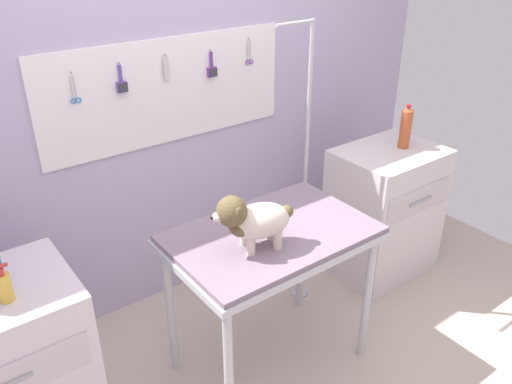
{
  "coord_description": "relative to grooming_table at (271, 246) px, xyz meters",
  "views": [
    {
      "loc": [
        -1.39,
        -1.38,
        2.22
      ],
      "look_at": [
        -0.07,
        0.39,
        1.07
      ],
      "focal_mm": 36.68,
      "sensor_mm": 36.0,
      "label": 1
    }
  ],
  "objects": [
    {
      "name": "grooming_arm",
      "position": [
        0.52,
        0.35,
        0.06
      ],
      "size": [
        0.3,
        0.11,
        1.77
      ],
      "color": "#B7B7BC",
      "rests_on": "ground"
    },
    {
      "name": "dog",
      "position": [
        -0.16,
        -0.06,
        0.24
      ],
      "size": [
        0.39,
        0.25,
        0.29
      ],
      "color": "beige",
      "rests_on": "grooming_table"
    },
    {
      "name": "grooming_table",
      "position": [
        0.0,
        0.0,
        0.0
      ],
      "size": [
        1.03,
        0.66,
        0.86
      ],
      "color": "#B7B7BC",
      "rests_on": "ground"
    },
    {
      "name": "spray_bottle_tall",
      "position": [
        -1.18,
        0.22,
        0.16
      ],
      "size": [
        0.06,
        0.06,
        0.17
      ],
      "color": "gold",
      "rests_on": "counter_left"
    },
    {
      "name": "soda_bottle",
      "position": [
        1.29,
        0.25,
        0.26
      ],
      "size": [
        0.07,
        0.07,
        0.29
      ],
      "color": "#B2502A",
      "rests_on": "cabinet_right"
    },
    {
      "name": "cabinet_right",
      "position": [
        1.18,
        0.25,
        -0.32
      ],
      "size": [
        0.68,
        0.54,
        0.9
      ],
      "color": "silver",
      "rests_on": "ground"
    },
    {
      "name": "rear_wall_panel",
      "position": [
        0.02,
        0.95,
        0.38
      ],
      "size": [
        4.0,
        0.11,
        2.3
      ],
      "color": "#B2A8C7",
      "rests_on": "ground"
    }
  ]
}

